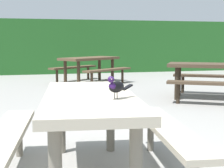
{
  "coord_description": "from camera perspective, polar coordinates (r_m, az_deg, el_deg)",
  "views": [
    {
      "loc": [
        -0.31,
        -2.81,
        1.19
      ],
      "look_at": [
        0.33,
        -0.18,
        0.84
      ],
      "focal_mm": 53.13,
      "sensor_mm": 36.0,
      "label": 1
    }
  ],
  "objects": [
    {
      "name": "hedge_wall",
      "position": [
        12.92,
        -12.43,
        6.29
      ],
      "size": [
        28.0,
        1.29,
        2.0
      ],
      "primitive_type": "cube",
      "color": "#235B23",
      "rests_on": "ground"
    },
    {
      "name": "picnic_table_foreground",
      "position": [
        2.87,
        -3.86,
        -5.43
      ],
      "size": [
        1.86,
        1.89,
        0.74
      ],
      "color": "#B2A893",
      "rests_on": "ground"
    },
    {
      "name": "bird_grackle",
      "position": [
        2.58,
        0.62,
        -0.37
      ],
      "size": [
        0.26,
        0.17,
        0.18
      ],
      "color": "black",
      "rests_on": "picnic_table_foreground"
    },
    {
      "name": "picnic_table_mid_right",
      "position": [
        9.6,
        -3.86,
        3.51
      ],
      "size": [
        2.37,
        2.36,
        0.74
      ],
      "color": "brown",
      "rests_on": "ground"
    },
    {
      "name": "picnic_table_far_centre",
      "position": [
        7.13,
        16.94,
        1.91
      ],
      "size": [
        2.31,
        2.3,
        0.74
      ],
      "color": "#473828",
      "rests_on": "ground"
    }
  ]
}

